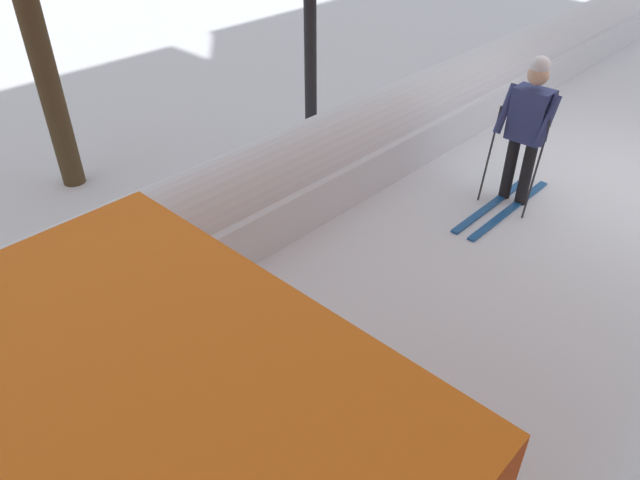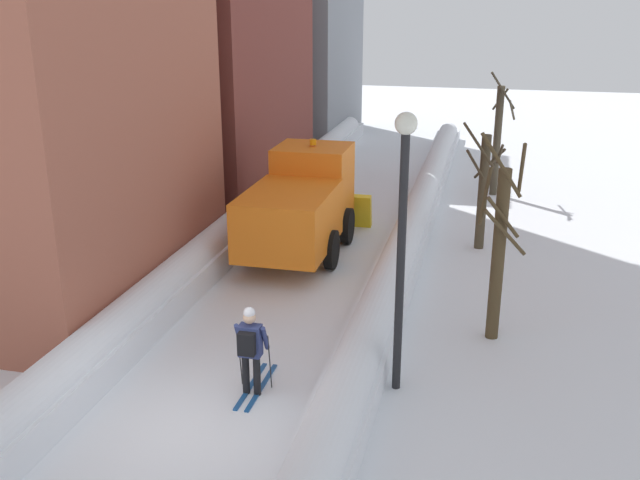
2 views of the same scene
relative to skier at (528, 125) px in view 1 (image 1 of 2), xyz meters
name	(u,v)px [view 1 (image 1 of 2)]	position (x,y,z in m)	size (l,w,h in m)	color
skier	(528,125)	(0.00, 0.00, 0.00)	(0.62, 1.80, 1.81)	black
bare_tree_near	(32,17)	(4.42, 3.53, 1.10)	(1.12, 1.11, 4.61)	#463721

